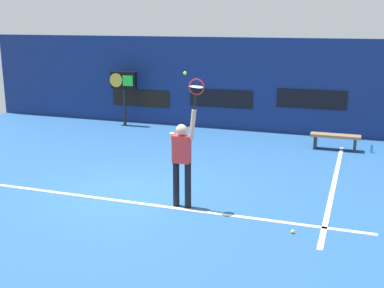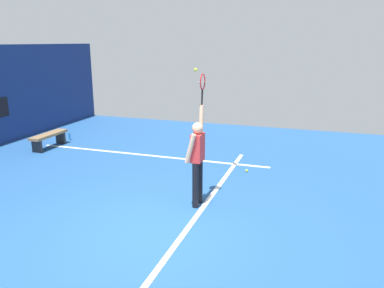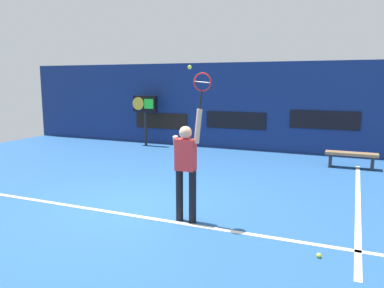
# 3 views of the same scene
# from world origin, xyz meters

# --- Properties ---
(ground_plane) EXTENTS (18.00, 18.00, 0.00)m
(ground_plane) POSITION_xyz_m (0.00, 0.00, 0.00)
(ground_plane) COLOR #23518C
(court_baseline) EXTENTS (10.00, 0.10, 0.01)m
(court_baseline) POSITION_xyz_m (0.00, -0.57, 0.01)
(court_baseline) COLOR white
(court_baseline) RESTS_ON ground_plane
(court_sideline) EXTENTS (0.10, 7.00, 0.01)m
(court_sideline) POSITION_xyz_m (4.09, 2.00, 0.01)
(court_sideline) COLOR white
(court_sideline) RESTS_ON ground_plane
(tennis_player) EXTENTS (0.55, 0.31, 1.99)m
(tennis_player) POSITION_xyz_m (1.29, -0.41, 1.01)
(tennis_player) COLOR black
(tennis_player) RESTS_ON ground_plane
(tennis_racket) EXTENTS (0.34, 0.27, 0.62)m
(tennis_racket) POSITION_xyz_m (1.59, -0.41, 2.40)
(tennis_racket) COLOR black
(tennis_ball) EXTENTS (0.07, 0.07, 0.07)m
(tennis_ball) POSITION_xyz_m (1.34, -0.35, 2.67)
(tennis_ball) COLOR #CCE033
(court_bench) EXTENTS (1.40, 0.36, 0.45)m
(court_bench) POSITION_xyz_m (3.90, 5.22, 0.34)
(court_bench) COLOR olive
(court_bench) RESTS_ON ground_plane
(water_bottle) EXTENTS (0.07, 0.07, 0.24)m
(water_bottle) POSITION_xyz_m (4.91, 5.22, 0.12)
(water_bottle) COLOR #338CD8
(water_bottle) RESTS_ON ground_plane
(spare_ball) EXTENTS (0.07, 0.07, 0.07)m
(spare_ball) POSITION_xyz_m (3.58, -0.98, 0.03)
(spare_ball) COLOR #CCE033
(spare_ball) RESTS_ON ground_plane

